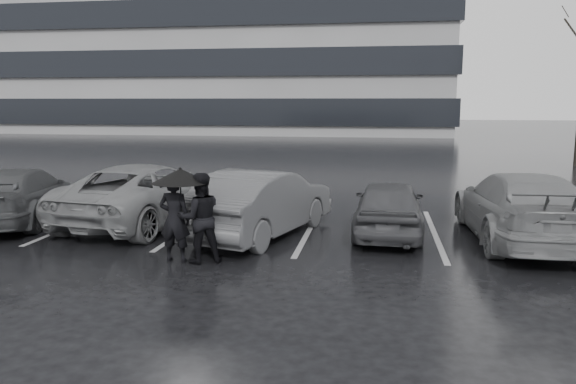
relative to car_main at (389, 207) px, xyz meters
The scene contains 10 objects.
ground 3.31m from the car_main, 136.93° to the right, with size 160.00×160.00×0.00m, color black.
car_main is the anchor object (origin of this frame).
car_west_a 2.79m from the car_main, 169.90° to the right, with size 1.54×4.42×1.46m, color #2E2E30.
car_west_b 5.75m from the car_main, behind, with size 2.39×5.19×1.44m, color #525255.
car_west_c 8.82m from the car_main, behind, with size 1.86×4.58×1.33m, color black.
car_east 2.72m from the car_main, ahead, with size 2.06×5.07×1.47m, color #525255.
pedestrian_left 4.75m from the car_main, 145.13° to the right, with size 0.58×0.38×1.60m, color black.
pedestrian_right 4.36m from the car_main, 141.76° to the right, with size 0.80×0.63×1.65m, color black.
umbrella 4.74m from the car_main, 144.27° to the right, with size 1.03×1.03×1.75m.
stall_stripes 3.25m from the car_main, behind, with size 19.72×5.00×0.00m.
Camera 1 is at (2.11, -10.05, 2.93)m, focal length 35.00 mm.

